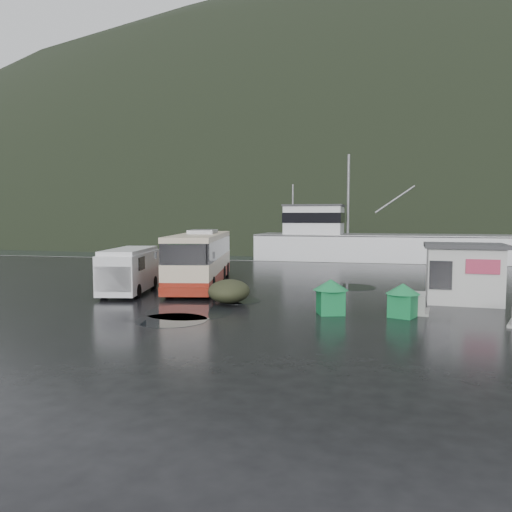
% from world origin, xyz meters
% --- Properties ---
extents(ground, '(160.00, 160.00, 0.00)m').
position_xyz_m(ground, '(0.00, 0.00, 0.00)').
color(ground, black).
rests_on(ground, ground).
extents(harbor_water, '(300.00, 180.00, 0.02)m').
position_xyz_m(harbor_water, '(0.00, 110.00, 0.00)').
color(harbor_water, black).
rests_on(harbor_water, ground).
extents(quay_edge, '(160.00, 0.60, 1.50)m').
position_xyz_m(quay_edge, '(0.00, 20.00, 0.00)').
color(quay_edge, '#999993').
rests_on(quay_edge, ground).
extents(headland, '(780.00, 540.00, 570.00)m').
position_xyz_m(headland, '(10.00, 250.00, 0.00)').
color(headland, black).
rests_on(headland, ground).
extents(coach_bus, '(4.94, 11.41, 3.12)m').
position_xyz_m(coach_bus, '(-4.00, 4.24, 0.00)').
color(coach_bus, beige).
rests_on(coach_bus, ground).
extents(white_van, '(2.91, 5.73, 2.28)m').
position_xyz_m(white_van, '(-6.45, 0.47, 0.00)').
color(white_van, white).
rests_on(white_van, ground).
extents(waste_bin_left, '(1.26, 1.26, 1.39)m').
position_xyz_m(waste_bin_left, '(3.91, -2.73, 0.00)').
color(waste_bin_left, '#167D40').
rests_on(waste_bin_left, ground).
extents(waste_bin_right, '(1.22, 1.22, 1.31)m').
position_xyz_m(waste_bin_right, '(6.65, -2.69, 0.00)').
color(waste_bin_right, '#167D40').
rests_on(waste_bin_right, ground).
extents(dome_tent, '(2.32, 2.93, 1.03)m').
position_xyz_m(dome_tent, '(-0.77, -1.09, 0.00)').
color(dome_tent, '#2E311D').
rests_on(dome_tent, ground).
extents(ticket_kiosk, '(3.57, 2.79, 2.67)m').
position_xyz_m(ticket_kiosk, '(9.47, 1.29, 0.00)').
color(ticket_kiosk, beige).
rests_on(ticket_kiosk, ground).
extents(jersey_barrier_a, '(0.96, 1.64, 0.78)m').
position_xyz_m(jersey_barrier_a, '(7.35, -1.64, 0.00)').
color(jersey_barrier_a, '#999993').
rests_on(jersey_barrier_a, ground).
extents(fishing_trawler, '(28.90, 6.70, 11.52)m').
position_xyz_m(fishing_trawler, '(6.30, 27.74, 0.00)').
color(fishing_trawler, white).
rests_on(fishing_trawler, ground).
extents(puddles, '(9.18, 13.23, 0.01)m').
position_xyz_m(puddles, '(-0.08, -1.40, 0.01)').
color(puddles, black).
rests_on(puddles, ground).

